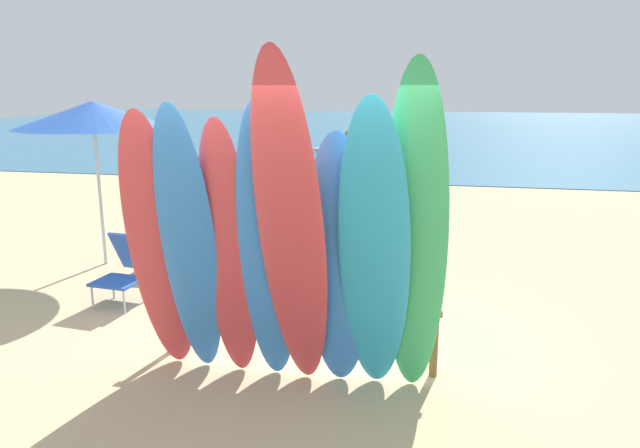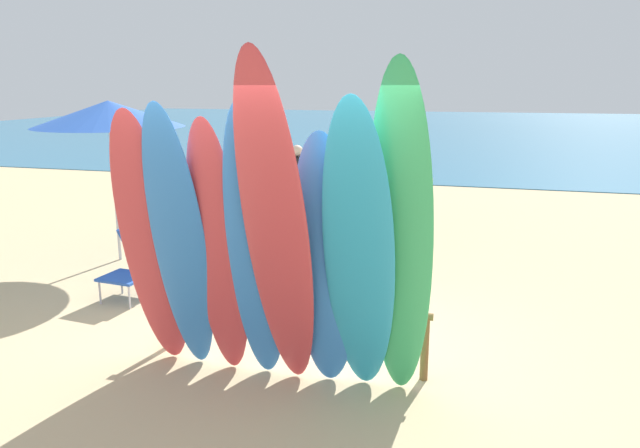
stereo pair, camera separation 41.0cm
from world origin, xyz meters
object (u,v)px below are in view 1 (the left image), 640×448
at_px(surfboard_blue_5, 339,266).
at_px(beachgoer_near_rack, 350,164).
at_px(beachgoer_by_water, 401,209).
at_px(surfboard_blue_1, 189,248).
at_px(surfboard_blue_3, 268,250).
at_px(surfboard_teal_6, 374,255).
at_px(surfboard_green_7, 415,239).
at_px(surfboard_rack, 296,314).
at_px(beachgoer_strolling, 282,181).
at_px(beach_chair_blue, 167,239).
at_px(beach_umbrella, 93,115).
at_px(beach_chair_red, 126,266).
at_px(surfboard_red_0, 159,249).
at_px(surfboard_red_2, 229,255).
at_px(distant_boat, 351,151).
at_px(surfboard_red_4, 291,234).

distance_m(surfboard_blue_5, beachgoer_near_rack, 7.39).
xyz_separation_m(beachgoer_near_rack, beachgoer_by_water, (1.28, -3.83, -0.08)).
distance_m(surfboard_blue_1, surfboard_blue_3, 0.66).
height_order(surfboard_teal_6, surfboard_green_7, surfboard_green_7).
bearing_deg(surfboard_rack, surfboard_blue_5, -43.04).
distance_m(surfboard_green_7, beachgoer_strolling, 5.99).
height_order(surfboard_rack, beach_chair_blue, beach_chair_blue).
bearing_deg(surfboard_rack, surfboard_blue_3, -103.25).
distance_m(surfboard_green_7, beach_umbrella, 5.38).
bearing_deg(surfboard_blue_5, surfboard_blue_3, -178.18).
bearing_deg(beach_chair_red, beachgoer_near_rack, 78.77).
distance_m(surfboard_red_0, beach_umbrella, 3.90).
distance_m(surfboard_rack, surfboard_green_7, 1.44).
distance_m(surfboard_red_2, beachgoer_by_water, 3.71).
distance_m(surfboard_blue_1, beach_chair_red, 2.44).
distance_m(surfboard_green_7, distant_boat, 17.30).
distance_m(beachgoer_strolling, beach_umbrella, 3.39).
bearing_deg(surfboard_blue_1, surfboard_blue_5, -0.86).
bearing_deg(surfboard_red_2, surfboard_teal_6, -5.18).
bearing_deg(surfboard_red_4, surfboard_teal_6, 13.97).
bearing_deg(surfboard_blue_3, surfboard_blue_5, 0.84).
distance_m(surfboard_red_2, distant_boat, 17.09).
distance_m(surfboard_red_2, beach_chair_blue, 3.59).
relative_size(surfboard_blue_1, distant_boat, 0.78).
bearing_deg(distant_boat, beach_umbrella, -95.97).
bearing_deg(distant_boat, surfboard_teal_6, -81.09).
distance_m(surfboard_rack, beachgoer_by_water, 3.17).
bearing_deg(surfboard_blue_1, surfboard_blue_3, -1.47).
xyz_separation_m(surfboard_rack, distant_boat, (-1.93, 16.54, -0.37)).
bearing_deg(surfboard_blue_3, surfboard_rack, 73.17).
xyz_separation_m(surfboard_rack, beachgoer_by_water, (0.74, 3.06, 0.37)).
bearing_deg(surfboard_rack, beachgoer_near_rack, 94.48).
xyz_separation_m(surfboard_red_2, beachgoer_by_water, (1.19, 3.51, -0.29)).
distance_m(beachgoer_near_rack, beach_umbrella, 5.38).
height_order(surfboard_red_2, beach_chair_red, surfboard_red_2).
distance_m(beachgoer_by_water, beachgoer_strolling, 2.90).
xyz_separation_m(surfboard_blue_3, beach_chair_blue, (-2.32, 2.94, -0.79)).
height_order(surfboard_green_7, beachgoer_by_water, surfboard_green_7).
bearing_deg(beach_chair_red, surfboard_red_4, -30.18).
relative_size(beachgoer_strolling, beach_chair_blue, 1.82).
bearing_deg(surfboard_blue_1, surfboard_red_2, 5.98).
bearing_deg(surfboard_red_0, surfboard_rack, 19.06).
relative_size(surfboard_red_2, surfboard_teal_6, 0.92).
relative_size(surfboard_red_0, beachgoer_strolling, 1.64).
distance_m(beachgoer_strolling, distant_boat, 11.61).
distance_m(surfboard_teal_6, beach_chair_blue, 4.43).
bearing_deg(surfboard_blue_3, surfboard_red_0, 177.25).
height_order(surfboard_red_0, beach_chair_red, surfboard_red_0).
bearing_deg(surfboard_red_4, beachgoer_strolling, 111.17).
xyz_separation_m(surfboard_red_4, beach_umbrella, (-3.52, 3.10, 0.70)).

